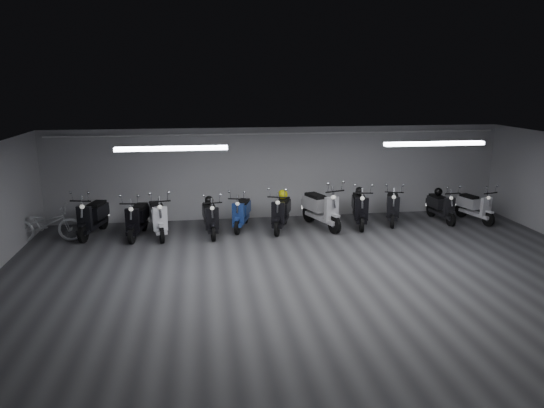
{
  "coord_description": "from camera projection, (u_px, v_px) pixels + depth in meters",
  "views": [
    {
      "loc": [
        -2.37,
        -9.84,
        4.16
      ],
      "look_at": [
        -0.6,
        2.5,
        1.05
      ],
      "focal_mm": 32.74,
      "sensor_mm": 36.0,
      "label": 1
    }
  ],
  "objects": [
    {
      "name": "helmet_2",
      "position": [
        283.0,
        194.0,
        14.22
      ],
      "size": [
        0.28,
        0.28,
        0.28
      ],
      "primitive_type": "sphere",
      "color": "#D9D80C",
      "rests_on": "scooter_5"
    },
    {
      "name": "helmet_0",
      "position": [
        438.0,
        192.0,
        15.1
      ],
      "size": [
        0.24,
        0.24,
        0.24
      ],
      "primitive_type": "sphere",
      "color": "black",
      "rests_on": "scooter_9"
    },
    {
      "name": "scooter_9",
      "position": [
        442.0,
        202.0,
        14.95
      ],
      "size": [
        0.68,
        1.67,
        1.21
      ],
      "primitive_type": null,
      "rotation": [
        0.0,
        0.0,
        0.08
      ],
      "color": "black",
      "rests_on": "floor"
    },
    {
      "name": "scooter_10",
      "position": [
        476.0,
        202.0,
        14.92
      ],
      "size": [
        0.94,
        1.73,
        1.23
      ],
      "primitive_type": null,
      "rotation": [
        0.0,
        0.0,
        0.25
      ],
      "color": "silver",
      "rests_on": "floor"
    },
    {
      "name": "scooter_3",
      "position": [
        210.0,
        212.0,
        13.61
      ],
      "size": [
        0.73,
        1.78,
        1.29
      ],
      "primitive_type": null,
      "rotation": [
        0.0,
        0.0,
        0.09
      ],
      "color": "black",
      "rests_on": "floor"
    },
    {
      "name": "front_wall",
      "position": [
        417.0,
        330.0,
        5.64
      ],
      "size": [
        14.0,
        0.01,
        2.8
      ],
      "primitive_type": "cube",
      "color": "#A6A6A9",
      "rests_on": "ground"
    },
    {
      "name": "helmet_1",
      "position": [
        359.0,
        191.0,
        14.64
      ],
      "size": [
        0.25,
        0.25,
        0.25
      ],
      "primitive_type": "sphere",
      "color": "black",
      "rests_on": "scooter_7"
    },
    {
      "name": "scooter_8",
      "position": [
        393.0,
        201.0,
        14.79
      ],
      "size": [
        1.16,
        1.87,
        1.32
      ],
      "primitive_type": null,
      "rotation": [
        0.0,
        0.0,
        -0.35
      ],
      "color": "black",
      "rests_on": "floor"
    },
    {
      "name": "bicycle",
      "position": [
        45.0,
        220.0,
        13.03
      ],
      "size": [
        1.84,
        0.66,
        1.19
      ],
      "primitive_type": "imported",
      "rotation": [
        0.0,
        0.0,
        1.58
      ],
      "color": "silver",
      "rests_on": "floor"
    },
    {
      "name": "scooter_6",
      "position": [
        322.0,
        203.0,
        14.26
      ],
      "size": [
        1.31,
        2.12,
        1.5
      ],
      "primitive_type": null,
      "rotation": [
        0.0,
        0.0,
        0.34
      ],
      "color": "silver",
      "rests_on": "floor"
    },
    {
      "name": "scooter_7",
      "position": [
        360.0,
        203.0,
        14.46
      ],
      "size": [
        0.99,
        1.96,
        1.39
      ],
      "primitive_type": null,
      "rotation": [
        0.0,
        0.0,
        -0.21
      ],
      "color": "black",
      "rests_on": "floor"
    },
    {
      "name": "helmet_3",
      "position": [
        209.0,
        200.0,
        13.77
      ],
      "size": [
        0.25,
        0.25,
        0.25
      ],
      "primitive_type": "sphere",
      "color": "black",
      "rests_on": "scooter_3"
    },
    {
      "name": "scooter_0",
      "position": [
        92.0,
        211.0,
        13.52
      ],
      "size": [
        1.04,
        1.97,
        1.4
      ],
      "primitive_type": null,
      "rotation": [
        0.0,
        0.0,
        -0.23
      ],
      "color": "black",
      "rests_on": "floor"
    },
    {
      "name": "scooter_5",
      "position": [
        281.0,
        207.0,
        14.06
      ],
      "size": [
        1.18,
        1.92,
        1.36
      ],
      "primitive_type": null,
      "rotation": [
        0.0,
        0.0,
        -0.34
      ],
      "color": "black",
      "rests_on": "floor"
    },
    {
      "name": "floor",
      "position": [
        315.0,
        277.0,
        10.79
      ],
      "size": [
        14.0,
        10.0,
        0.01
      ],
      "primitive_type": "cube",
      "color": "#3A3A3D",
      "rests_on": "ground"
    },
    {
      "name": "fluor_strip_right",
      "position": [
        434.0,
        144.0,
        11.5
      ],
      "size": [
        2.4,
        0.18,
        0.08
      ],
      "primitive_type": "cube",
      "color": "white",
      "rests_on": "ceiling"
    },
    {
      "name": "scooter_1",
      "position": [
        137.0,
        213.0,
        13.43
      ],
      "size": [
        0.86,
        1.86,
        1.33
      ],
      "primitive_type": null,
      "rotation": [
        0.0,
        0.0,
        -0.15
      ],
      "color": "black",
      "rests_on": "floor"
    },
    {
      "name": "fluor_strip_left",
      "position": [
        172.0,
        148.0,
        10.67
      ],
      "size": [
        2.4,
        0.18,
        0.08
      ],
      "primitive_type": "cube",
      "color": "white",
      "rests_on": "ceiling"
    },
    {
      "name": "conduit",
      "position": [
        280.0,
        133.0,
        14.88
      ],
      "size": [
        13.6,
        0.05,
        0.05
      ],
      "primitive_type": "cylinder",
      "rotation": [
        0.0,
        1.57,
        0.0
      ],
      "color": "white",
      "rests_on": "back_wall"
    },
    {
      "name": "scooter_4",
      "position": [
        241.0,
        208.0,
        14.18
      ],
      "size": [
        1.02,
        1.77,
        1.25
      ],
      "primitive_type": null,
      "rotation": [
        0.0,
        0.0,
        -0.29
      ],
      "color": "navy",
      "rests_on": "floor"
    },
    {
      "name": "back_wall",
      "position": [
        280.0,
        173.0,
        15.25
      ],
      "size": [
        14.0,
        0.01,
        2.8
      ],
      "primitive_type": "cube",
      "color": "#A6A6A9",
      "rests_on": "ground"
    },
    {
      "name": "scooter_2",
      "position": [
        158.0,
        212.0,
        13.47
      ],
      "size": [
        0.98,
        1.96,
        1.39
      ],
      "primitive_type": null,
      "rotation": [
        0.0,
        0.0,
        0.2
      ],
      "color": "silver",
      "rests_on": "floor"
    },
    {
      "name": "ceiling",
      "position": [
        318.0,
        149.0,
        10.11
      ],
      "size": [
        14.0,
        10.0,
        0.01
      ],
      "primitive_type": "cube",
      "color": "gray",
      "rests_on": "ground"
    }
  ]
}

